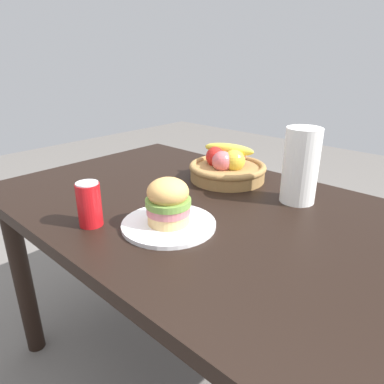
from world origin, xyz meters
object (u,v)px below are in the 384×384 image
plate (169,224)px  soda_can (89,204)px  sandwich (168,201)px  fruit_basket (227,167)px  paper_towel_roll (301,166)px

plate → soda_can: 0.22m
plate → soda_can: soda_can is taller
plate → sandwich: 0.07m
plate → fruit_basket: 0.44m
sandwich → soda_can: (-0.17, -0.14, -0.01)m
fruit_basket → plate: bearing=-74.0°
sandwich → paper_towel_roll: 0.44m
sandwich → soda_can: size_ratio=1.03×
sandwich → plate: bearing=-90.0°
plate → fruit_basket: size_ratio=0.90×
fruit_basket → soda_can: bearing=-94.5°
sandwich → fruit_basket: (-0.12, 0.42, -0.03)m
soda_can → paper_towel_roll: 0.65m
paper_towel_roll → fruit_basket: bearing=176.7°
soda_can → fruit_basket: size_ratio=0.43×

